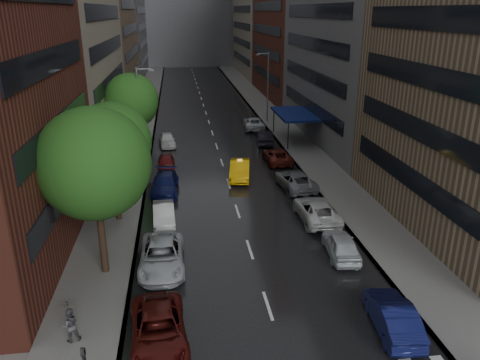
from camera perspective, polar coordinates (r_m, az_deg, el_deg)
ground at (r=21.63m, az=5.56°, el=-21.04°), size 220.00×220.00×0.00m
road at (r=67.45m, az=-4.07°, el=7.82°), size 14.00×140.00×0.01m
sidewalk_left at (r=67.49m, az=-11.78°, el=7.52°), size 4.00×140.00×0.15m
sidewalk_right at (r=68.58m, az=3.53°, el=8.09°), size 4.00×140.00×0.15m
buildings_right at (r=75.00m, az=7.55°, el=20.49°), size 8.05×109.10×36.00m
building_far at (r=133.90m, az=-6.34°, el=20.66°), size 40.00×14.00×32.00m
tree_near at (r=25.72m, az=-17.39°, el=1.89°), size 6.03×6.03×9.62m
tree_mid at (r=32.77m, az=-15.35°, el=4.53°), size 5.35×5.35×8.53m
tree_far at (r=47.89m, az=-13.13°, el=9.43°), size 5.33×5.33×8.50m
taxi at (r=41.63m, az=-0.03°, el=1.27°), size 2.47×5.12×1.62m
parked_cars_left at (r=33.57m, az=-9.27°, el=-3.88°), size 2.86×37.87×1.54m
parked_cars_right at (r=41.38m, az=6.02°, el=0.94°), size 3.02×45.22×1.54m
ped_black_umbrella at (r=22.84m, az=-20.13°, el=-15.46°), size 0.97×0.98×2.09m
street_lamp_left at (r=46.89m, az=-12.08°, el=8.14°), size 1.74×0.22×9.00m
street_lamp_right at (r=62.65m, az=3.34°, el=11.44°), size 1.74×0.22×9.00m
awning at (r=53.63m, az=6.67°, el=7.98°), size 4.00×8.00×3.12m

